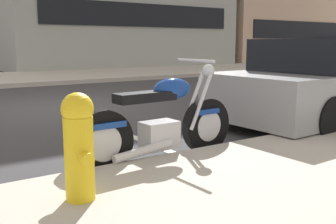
% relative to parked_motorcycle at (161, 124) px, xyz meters
% --- Properties ---
extents(ground_plane, '(260.00, 260.00, 0.00)m').
position_rel_parked_motorcycle_xyz_m(ground_plane, '(0.32, 4.30, -0.44)').
color(ground_plane, '#333335').
extents(sidewalk_far_curb, '(120.00, 5.00, 0.14)m').
position_rel_parked_motorcycle_xyz_m(sidewalk_far_curb, '(12.32, 11.15, -0.37)').
color(sidewalk_far_curb, '#ADA89E').
rests_on(sidewalk_far_curb, ground).
extents(parking_stall_stripe, '(0.12, 2.20, 0.01)m').
position_rel_parked_motorcycle_xyz_m(parking_stall_stripe, '(0.32, 0.54, -0.43)').
color(parking_stall_stripe, silver).
rests_on(parking_stall_stripe, ground).
extents(parked_motorcycle, '(2.05, 0.62, 1.13)m').
position_rel_parked_motorcycle_xyz_m(parked_motorcycle, '(0.00, 0.00, 0.00)').
color(parked_motorcycle, black).
rests_on(parked_motorcycle, ground).
extents(parked_car_behind_motorcycle, '(4.76, 2.01, 1.37)m').
position_rel_parked_motorcycle_xyz_m(parked_car_behind_motorcycle, '(3.85, 0.45, 0.22)').
color(parked_car_behind_motorcycle, gray).
rests_on(parked_car_behind_motorcycle, ground).
extents(fire_hydrant, '(0.24, 0.36, 0.82)m').
position_rel_parked_motorcycle_xyz_m(fire_hydrant, '(-1.27, -0.85, 0.14)').
color(fire_hydrant, gold).
rests_on(fire_hydrant, sidewalk_near_curb).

